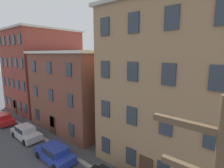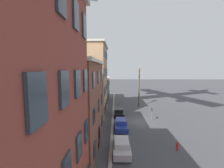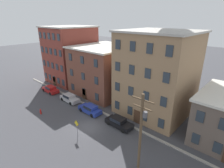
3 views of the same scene
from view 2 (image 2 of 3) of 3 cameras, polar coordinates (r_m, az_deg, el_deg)
ground_plane at (r=27.06m, az=10.12°, el=-13.84°), size 200.00×200.00×0.00m
kerb_strip at (r=26.74m, az=0.26°, el=-13.81°), size 56.00×0.36×0.16m
apartment_midblock at (r=19.13m, az=-23.35°, el=-6.94°), size 11.83×12.40×10.02m
apartment_far at (r=30.70m, az=-12.11°, el=1.68°), size 11.29×10.85×13.78m
apartment_annex at (r=43.03m, az=-7.63°, el=-1.86°), size 10.11×10.00×6.56m
car_silver at (r=17.72m, az=3.73°, el=-22.30°), size 4.40×1.92×1.43m
car_blue at (r=23.54m, az=3.56°, el=-14.90°), size 4.40×1.92×1.43m
car_black at (r=29.51m, az=2.63°, el=-10.53°), size 4.40×1.92×1.43m
caution_sign at (r=27.30m, az=14.87°, el=-10.09°), size 0.99×0.08×2.50m
utility_pole at (r=35.91m, az=10.31°, el=-0.54°), size 2.40×0.44×9.09m
fire_hydrant at (r=19.54m, az=23.66°, el=-20.84°), size 0.24×0.34×0.96m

